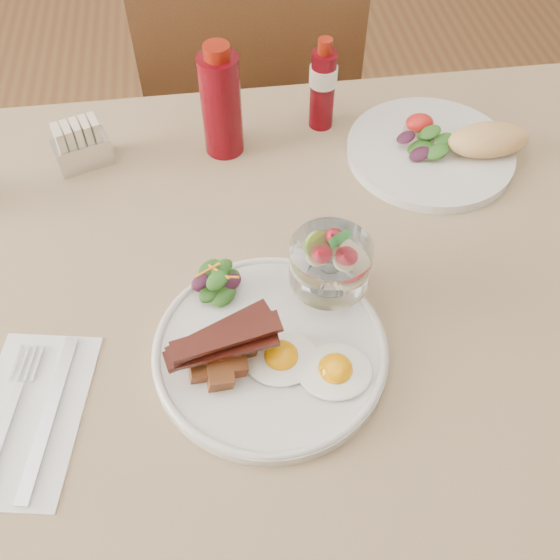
{
  "coord_description": "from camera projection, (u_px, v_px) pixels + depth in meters",
  "views": [
    {
      "loc": [
        -0.09,
        -0.49,
        1.4
      ],
      "look_at": [
        -0.03,
        -0.04,
        0.82
      ],
      "focal_mm": 40.0,
      "sensor_mm": 36.0,
      "label": 1
    }
  ],
  "objects": [
    {
      "name": "sugar_caddy",
      "position": [
        81.0,
        146.0,
        0.94
      ],
      "size": [
        0.09,
        0.07,
        0.07
      ],
      "rotation": [
        0.0,
        0.0,
        0.33
      ],
      "color": "silver",
      "rests_on": "table"
    },
    {
      "name": "table",
      "position": [
        296.0,
        324.0,
        0.88
      ],
      "size": [
        1.33,
        0.88,
        0.75
      ],
      "color": "#54321A",
      "rests_on": "ground"
    },
    {
      "name": "ketchup_bottle",
      "position": [
        221.0,
        104.0,
        0.92
      ],
      "size": [
        0.07,
        0.07,
        0.18
      ],
      "rotation": [
        0.0,
        0.0,
        -0.2
      ],
      "color": "#5A050D",
      "rests_on": "table"
    },
    {
      "name": "fruit_cup",
      "position": [
        330.0,
        264.0,
        0.74
      ],
      "size": [
        0.1,
        0.1,
        0.1
      ],
      "rotation": [
        0.0,
        0.0,
        0.07
      ],
      "color": "white",
      "rests_on": "main_plate"
    },
    {
      "name": "chair_far",
      "position": [
        250.0,
        116.0,
        1.4
      ],
      "size": [
        0.42,
        0.42,
        0.93
      ],
      "color": "#54321A",
      "rests_on": "ground"
    },
    {
      "name": "main_plate",
      "position": [
        270.0,
        351.0,
        0.74
      ],
      "size": [
        0.28,
        0.28,
        0.02
      ],
      "primitive_type": "cylinder",
      "color": "silver",
      "rests_on": "table"
    },
    {
      "name": "fried_eggs",
      "position": [
        308.0,
        363.0,
        0.72
      ],
      "size": [
        0.16,
        0.12,
        0.02
      ],
      "rotation": [
        0.0,
        0.0,
        0.23
      ],
      "color": "white",
      "rests_on": "main_plate"
    },
    {
      "name": "second_plate",
      "position": [
        444.0,
        147.0,
        0.96
      ],
      "size": [
        0.28,
        0.26,
        0.06
      ],
      "rotation": [
        0.0,
        0.0,
        0.2
      ],
      "color": "silver",
      "rests_on": "table"
    },
    {
      "name": "napkin_cutlery",
      "position": [
        30.0,
        416.0,
        0.7
      ],
      "size": [
        0.16,
        0.23,
        0.01
      ],
      "rotation": [
        0.0,
        0.0,
        -0.19
      ],
      "color": "white",
      "rests_on": "table"
    },
    {
      "name": "side_salad",
      "position": [
        217.0,
        283.0,
        0.78
      ],
      "size": [
        0.07,
        0.06,
        0.04
      ],
      "rotation": [
        0.0,
        0.0,
        0.11
      ],
      "color": "#1B4B14",
      "rests_on": "main_plate"
    },
    {
      "name": "hot_sauce_bottle",
      "position": [
        323.0,
        86.0,
        0.96
      ],
      "size": [
        0.05,
        0.05,
        0.15
      ],
      "rotation": [
        0.0,
        0.0,
        0.15
      ],
      "color": "#5A050D",
      "rests_on": "table"
    },
    {
      "name": "bacon_potato_pile",
      "position": [
        221.0,
        351.0,
        0.7
      ],
      "size": [
        0.14,
        0.09,
        0.06
      ],
      "rotation": [
        0.0,
        0.0,
        -0.22
      ],
      "color": "brown",
      "rests_on": "main_plate"
    }
  ]
}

